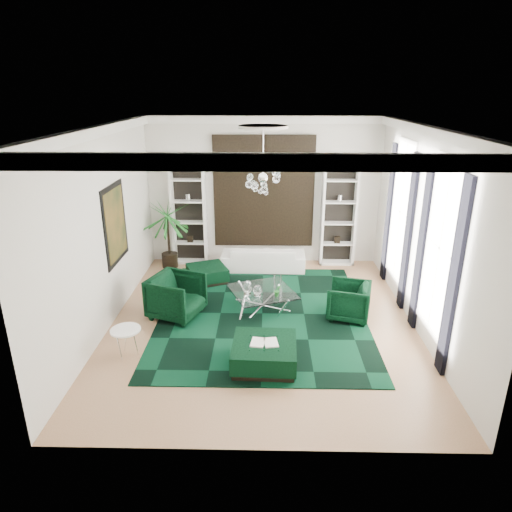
{
  "coord_description": "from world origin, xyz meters",
  "views": [
    {
      "loc": [
        0.06,
        -8.19,
        4.41
      ],
      "look_at": [
        -0.13,
        0.5,
        1.22
      ],
      "focal_mm": 32.0,
      "sensor_mm": 36.0,
      "label": 1
    }
  ],
  "objects_px": {
    "coffee_table": "(262,300)",
    "ottoman_side": "(207,274)",
    "ottoman_front": "(264,354)",
    "side_table": "(127,343)",
    "armchair_right": "(349,301)",
    "sofa": "(263,258)",
    "palm": "(168,226)",
    "armchair_left": "(176,296)"
  },
  "relations": [
    {
      "from": "ottoman_front",
      "to": "side_table",
      "type": "relative_size",
      "value": 2.04
    },
    {
      "from": "ottoman_front",
      "to": "side_table",
      "type": "distance_m",
      "value": 2.41
    },
    {
      "from": "armchair_right",
      "to": "coffee_table",
      "type": "bearing_deg",
      "value": -85.98
    },
    {
      "from": "armchair_left",
      "to": "side_table",
      "type": "distance_m",
      "value": 1.63
    },
    {
      "from": "sofa",
      "to": "armchair_left",
      "type": "height_order",
      "value": "armchair_left"
    },
    {
      "from": "sofa",
      "to": "palm",
      "type": "xyz_separation_m",
      "value": [
        -2.45,
        0.1,
        0.81
      ]
    },
    {
      "from": "palm",
      "to": "ottoman_side",
      "type": "bearing_deg",
      "value": -40.82
    },
    {
      "from": "ottoman_front",
      "to": "palm",
      "type": "relative_size",
      "value": 0.47
    },
    {
      "from": "ottoman_front",
      "to": "armchair_left",
      "type": "bearing_deg",
      "value": 135.81
    },
    {
      "from": "ottoman_side",
      "to": "coffee_table",
      "type": "bearing_deg",
      "value": -47.05
    },
    {
      "from": "coffee_table",
      "to": "side_table",
      "type": "xyz_separation_m",
      "value": [
        -2.35,
        -1.85,
        0.04
      ]
    },
    {
      "from": "coffee_table",
      "to": "side_table",
      "type": "relative_size",
      "value": 2.35
    },
    {
      "from": "sofa",
      "to": "coffee_table",
      "type": "xyz_separation_m",
      "value": [
        0.0,
        -2.3,
        -0.1
      ]
    },
    {
      "from": "ottoman_front",
      "to": "side_table",
      "type": "bearing_deg",
      "value": 174.05
    },
    {
      "from": "side_table",
      "to": "coffee_table",
      "type": "bearing_deg",
      "value": 38.21
    },
    {
      "from": "coffee_table",
      "to": "palm",
      "type": "distance_m",
      "value": 3.55
    },
    {
      "from": "sofa",
      "to": "ottoman_front",
      "type": "distance_m",
      "value": 4.4
    },
    {
      "from": "armchair_right",
      "to": "palm",
      "type": "bearing_deg",
      "value": -107.89
    },
    {
      "from": "armchair_left",
      "to": "coffee_table",
      "type": "relative_size",
      "value": 0.8
    },
    {
      "from": "coffee_table",
      "to": "palm",
      "type": "bearing_deg",
      "value": 135.59
    },
    {
      "from": "ottoman_side",
      "to": "sofa",
      "type": "bearing_deg",
      "value": 32.2
    },
    {
      "from": "side_table",
      "to": "ottoman_side",
      "type": "bearing_deg",
      "value": 73.14
    },
    {
      "from": "sofa",
      "to": "coffee_table",
      "type": "height_order",
      "value": "sofa"
    },
    {
      "from": "coffee_table",
      "to": "ottoman_side",
      "type": "distance_m",
      "value": 1.98
    },
    {
      "from": "armchair_left",
      "to": "ottoman_side",
      "type": "height_order",
      "value": "armchair_left"
    },
    {
      "from": "sofa",
      "to": "armchair_right",
      "type": "xyz_separation_m",
      "value": [
        1.75,
        -2.65,
        0.07
      ]
    },
    {
      "from": "coffee_table",
      "to": "side_table",
      "type": "height_order",
      "value": "side_table"
    },
    {
      "from": "ottoman_side",
      "to": "palm",
      "type": "relative_size",
      "value": 0.38
    },
    {
      "from": "ottoman_side",
      "to": "side_table",
      "type": "distance_m",
      "value": 3.45
    },
    {
      "from": "coffee_table",
      "to": "ottoman_side",
      "type": "relative_size",
      "value": 1.42
    },
    {
      "from": "armchair_right",
      "to": "sofa",
      "type": "bearing_deg",
      "value": -131.23
    },
    {
      "from": "armchair_right",
      "to": "palm",
      "type": "distance_m",
      "value": 5.08
    },
    {
      "from": "ottoman_side",
      "to": "side_table",
      "type": "bearing_deg",
      "value": -106.86
    },
    {
      "from": "sofa",
      "to": "ottoman_side",
      "type": "distance_m",
      "value": 1.6
    },
    {
      "from": "sofa",
      "to": "ottoman_side",
      "type": "relative_size",
      "value": 2.47
    },
    {
      "from": "coffee_table",
      "to": "armchair_right",
      "type": "bearing_deg",
      "value": -11.31
    },
    {
      "from": "armchair_left",
      "to": "sofa",
      "type": "bearing_deg",
      "value": -13.12
    },
    {
      "from": "sofa",
      "to": "side_table",
      "type": "height_order",
      "value": "sofa"
    },
    {
      "from": "coffee_table",
      "to": "armchair_left",
      "type": "bearing_deg",
      "value": -168.69
    },
    {
      "from": "sofa",
      "to": "armchair_right",
      "type": "bearing_deg",
      "value": 124.66
    },
    {
      "from": "ottoman_front",
      "to": "palm",
      "type": "bearing_deg",
      "value": 119.05
    },
    {
      "from": "side_table",
      "to": "armchair_left",
      "type": "bearing_deg",
      "value": 68.2
    }
  ]
}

